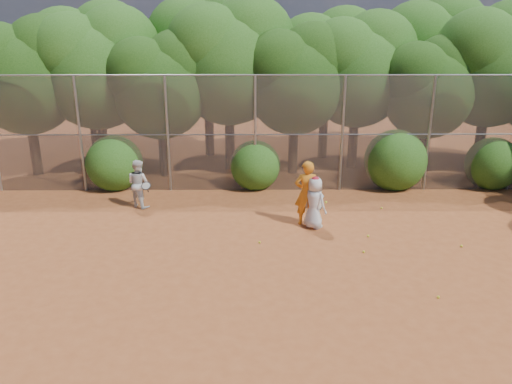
{
  "coord_description": "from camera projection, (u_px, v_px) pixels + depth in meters",
  "views": [
    {
      "loc": [
        -1.11,
        -10.83,
        5.61
      ],
      "look_at": [
        -1.0,
        2.5,
        1.1
      ],
      "focal_mm": 35.0,
      "sensor_mm": 36.0,
      "label": 1
    }
  ],
  "objects": [
    {
      "name": "tree_4",
      "position": [
        296.0,
        76.0,
        18.67
      ],
      "size": [
        4.19,
        3.64,
        5.73
      ],
      "color": "black",
      "rests_on": "ground"
    },
    {
      "name": "bush_1",
      "position": [
        255.0,
        163.0,
        17.74
      ],
      "size": [
        1.8,
        1.8,
        1.8
      ],
      "primitive_type": "sphere",
      "color": "#224F13",
      "rests_on": "ground"
    },
    {
      "name": "tree_12",
      "position": [
        431.0,
        51.0,
        21.33
      ],
      "size": [
        5.02,
        4.37,
        6.88
      ],
      "color": "black",
      "rests_on": "ground"
    },
    {
      "name": "ball_3",
      "position": [
        462.0,
        246.0,
        13.18
      ],
      "size": [
        0.07,
        0.07,
        0.07
      ],
      "primitive_type": "sphere",
      "color": "yellow",
      "rests_on": "ground"
    },
    {
      "name": "ball_1",
      "position": [
        368.0,
        236.0,
        13.8
      ],
      "size": [
        0.07,
        0.07,
        0.07
      ],
      "primitive_type": "sphere",
      "color": "yellow",
      "rests_on": "ground"
    },
    {
      "name": "tree_1",
      "position": [
        97.0,
        64.0,
        18.77
      ],
      "size": [
        4.64,
        4.03,
        6.35
      ],
      "color": "black",
      "rests_on": "ground"
    },
    {
      "name": "bush_3",
      "position": [
        493.0,
        161.0,
        17.79
      ],
      "size": [
        1.9,
        1.9,
        1.9
      ],
      "primitive_type": "sphere",
      "color": "#224F13",
      "rests_on": "ground"
    },
    {
      "name": "ground",
      "position": [
        298.0,
        268.0,
        12.07
      ],
      "size": [
        80.0,
        80.0,
        0.0
      ],
      "primitive_type": "plane",
      "color": "brown",
      "rests_on": "ground"
    },
    {
      "name": "bush_0",
      "position": [
        114.0,
        161.0,
        17.67
      ],
      "size": [
        2.0,
        2.0,
        2.0
      ],
      "primitive_type": "sphere",
      "color": "#224F13",
      "rests_on": "ground"
    },
    {
      "name": "ball_4",
      "position": [
        260.0,
        242.0,
        13.41
      ],
      "size": [
        0.07,
        0.07,
        0.07
      ],
      "primitive_type": "sphere",
      "color": "yellow",
      "rests_on": "ground"
    },
    {
      "name": "tree_5",
      "position": [
        359.0,
        66.0,
        19.36
      ],
      "size": [
        4.51,
        3.92,
        6.17
      ],
      "color": "black",
      "rests_on": "ground"
    },
    {
      "name": "tree_10",
      "position": [
        209.0,
        48.0,
        21.03
      ],
      "size": [
        5.15,
        4.48,
        7.06
      ],
      "color": "black",
      "rests_on": "ground"
    },
    {
      "name": "tree_0",
      "position": [
        26.0,
        72.0,
        18.35
      ],
      "size": [
        4.38,
        3.81,
        6.0
      ],
      "color": "black",
      "rests_on": "ground"
    },
    {
      "name": "ball_2",
      "position": [
        438.0,
        297.0,
        10.71
      ],
      "size": [
        0.07,
        0.07,
        0.07
      ],
      "primitive_type": "sphere",
      "color": "yellow",
      "rests_on": "ground"
    },
    {
      "name": "player_yellow",
      "position": [
        307.0,
        193.0,
        14.43
      ],
      "size": [
        0.84,
        0.56,
        1.92
      ],
      "rotation": [
        0.0,
        0.0,
        3.18
      ],
      "color": "orange",
      "rests_on": "ground"
    },
    {
      "name": "fence_back",
      "position": [
        281.0,
        133.0,
        17.09
      ],
      "size": [
        20.05,
        0.09,
        4.03
      ],
      "color": "gray",
      "rests_on": "ground"
    },
    {
      "name": "tree_3",
      "position": [
        230.0,
        57.0,
        19.02
      ],
      "size": [
        4.89,
        4.26,
        6.7
      ],
      "color": "black",
      "rests_on": "ground"
    },
    {
      "name": "ball_0",
      "position": [
        364.0,
        252.0,
        12.85
      ],
      "size": [
        0.07,
        0.07,
        0.07
      ],
      "primitive_type": "sphere",
      "color": "yellow",
      "rests_on": "ground"
    },
    {
      "name": "player_teen",
      "position": [
        314.0,
        203.0,
        14.23
      ],
      "size": [
        0.87,
        0.86,
        1.54
      ],
      "rotation": [
        0.0,
        0.0,
        2.38
      ],
      "color": "silver",
      "rests_on": "ground"
    },
    {
      "name": "tree_11",
      "position": [
        327.0,
        60.0,
        20.83
      ],
      "size": [
        4.64,
        4.03,
        6.35
      ],
      "color": "black",
      "rests_on": "ground"
    },
    {
      "name": "bush_2",
      "position": [
        396.0,
        157.0,
        17.72
      ],
      "size": [
        2.2,
        2.2,
        2.2
      ],
      "primitive_type": "sphere",
      "color": "#224F13",
      "rests_on": "ground"
    },
    {
      "name": "tree_6",
      "position": [
        430.0,
        84.0,
        18.61
      ],
      "size": [
        3.86,
        3.36,
        5.29
      ],
      "color": "black",
      "rests_on": "ground"
    },
    {
      "name": "tree_2",
      "position": [
        161.0,
        82.0,
        18.31
      ],
      "size": [
        3.99,
        3.47,
        5.47
      ],
      "color": "black",
      "rests_on": "ground"
    },
    {
      "name": "ball_5",
      "position": [
        382.0,
        208.0,
        15.9
      ],
      "size": [
        0.07,
        0.07,
        0.07
      ],
      "primitive_type": "sphere",
      "color": "yellow",
      "rests_on": "ground"
    },
    {
      "name": "tree_9",
      "position": [
        89.0,
        56.0,
        20.89
      ],
      "size": [
        4.83,
        4.2,
        6.62
      ],
      "color": "black",
      "rests_on": "ground"
    },
    {
      "name": "tree_7",
      "position": [
        493.0,
        61.0,
        18.95
      ],
      "size": [
        4.77,
        4.14,
        6.53
      ],
      "color": "black",
      "rests_on": "ground"
    },
    {
      "name": "player_white",
      "position": [
        139.0,
        184.0,
        15.88
      ],
      "size": [
        0.96,
        0.91,
        1.56
      ],
      "rotation": [
        0.0,
        0.0,
        2.56
      ],
      "color": "silver",
      "rests_on": "ground"
    }
  ]
}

